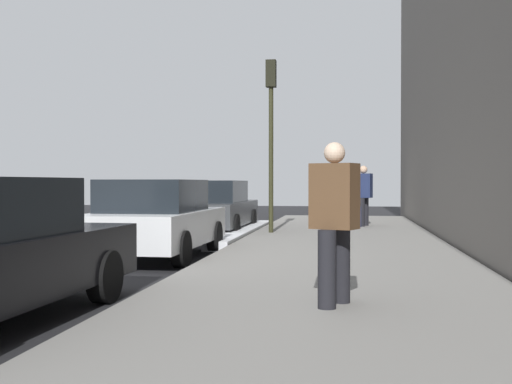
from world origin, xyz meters
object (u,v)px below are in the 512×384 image
Objects in this scene: parked_car_charcoal at (214,207)px; rolling_suitcase at (357,217)px; pedestrian_navy_coat at (363,194)px; traffic_light_pole at (271,117)px; pedestrian_tan_coat at (317,193)px; parked_car_white at (156,219)px; pedestrian_brown_coat at (334,218)px.

rolling_suitcase is at bearing -71.83° from parked_car_charcoal.
traffic_light_pole is at bearing 139.05° from pedestrian_navy_coat.
rolling_suitcase is (-2.85, -1.32, -0.64)m from pedestrian_tan_coat.
parked_car_white is 0.90× the size of parked_car_charcoal.
parked_car_charcoal is 2.69× the size of pedestrian_brown_coat.
traffic_light_pole is (4.76, -1.65, 2.43)m from parked_car_white.
parked_car_white is 2.42× the size of pedestrian_brown_coat.
parked_car_charcoal is 4.56m from pedestrian_navy_coat.
pedestrian_brown_coat is 0.39× the size of traffic_light_pole.
rolling_suitcase is at bearing -42.70° from traffic_light_pole.
parked_car_charcoal is at bearing 57.28° from traffic_light_pole.
pedestrian_brown_coat is 12.64m from pedestrian_navy_coat.
pedestrian_tan_coat is 0.39× the size of traffic_light_pole.
parked_car_charcoal is 4.25m from rolling_suitcase.
rolling_suitcase is at bearing 153.29° from pedestrian_navy_coat.
parked_car_white is 5.59m from traffic_light_pole.
pedestrian_brown_coat is 0.96× the size of pedestrian_navy_coat.
pedestrian_tan_coat is (15.10, 0.91, 0.02)m from pedestrian_brown_coat.
pedestrian_navy_coat is (12.62, -0.60, 0.04)m from pedestrian_brown_coat.
pedestrian_tan_coat is 3.20m from rolling_suitcase.
parked_car_charcoal is at bearing 1.14° from parked_car_white.
pedestrian_brown_coat is at bearing 178.08° from rolling_suitcase.
parked_car_white is 10.39m from pedestrian_tan_coat.
pedestrian_navy_coat is at bearing -148.67° from pedestrian_tan_coat.
pedestrian_navy_coat is 0.78m from rolling_suitcase.
pedestrian_brown_coat is 0.98× the size of pedestrian_tan_coat.
pedestrian_navy_coat is (1.69, -4.22, 0.36)m from parked_car_charcoal.
pedestrian_brown_coat is at bearing -169.27° from traffic_light_pole.
pedestrian_tan_coat reaches higher than pedestrian_brown_coat.
pedestrian_navy_coat is (-2.48, -1.51, 0.02)m from pedestrian_tan_coat.
traffic_light_pole reaches higher than pedestrian_tan_coat.
parked_car_charcoal is 1.04× the size of traffic_light_pole.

